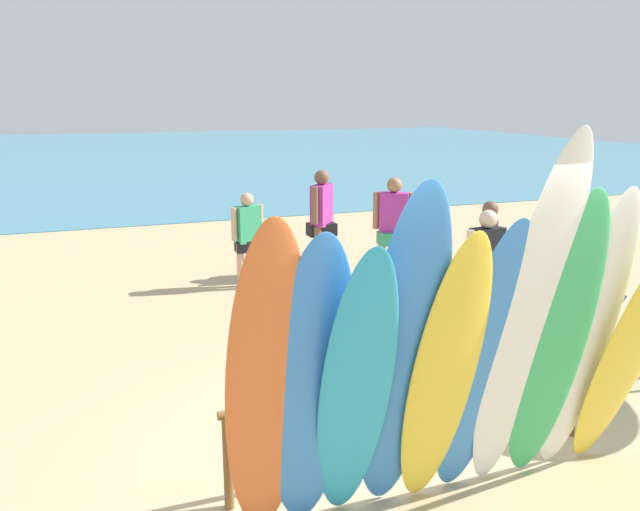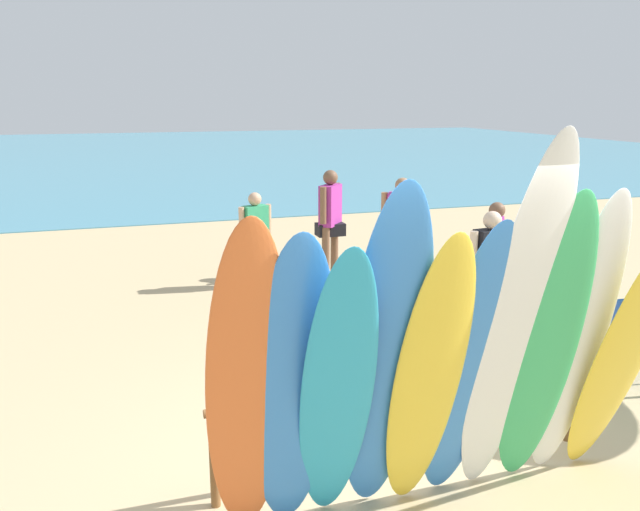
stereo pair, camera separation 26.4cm
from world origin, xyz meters
name	(u,v)px [view 1 (the left image)]	position (x,y,z in m)	size (l,w,h in m)	color
ground	(176,203)	(0.00, 14.00, 0.00)	(60.00, 60.00, 0.00)	tan
ocean_water	(130,153)	(0.00, 30.97, 0.01)	(60.00, 40.00, 0.02)	teal
surfboard_rack	(419,399)	(0.00, 0.00, 0.60)	(3.16, 0.07, 0.77)	brown
surfboard_orange_0	(267,389)	(-1.36, -0.52, 1.14)	(0.53, 0.08, 2.31)	orange
surfboard_blue_1	(312,390)	(-1.07, -0.52, 1.08)	(0.55, 0.07, 2.20)	#337AD1
surfboard_teal_2	(356,394)	(-0.80, -0.60, 1.05)	(0.48, 0.06, 2.20)	#289EC6
surfboard_blue_3	(402,360)	(-0.47, -0.59, 1.23)	(0.55, 0.07, 2.53)	#337AD1
surfboard_yellow_4	(444,377)	(-0.16, -0.60, 1.07)	(0.52, 0.08, 2.19)	yellow
surfboard_blue_5	(482,365)	(0.16, -0.57, 1.09)	(0.57, 0.07, 2.24)	#337AD1
surfboard_white_6	(527,325)	(0.45, -0.64, 1.37)	(0.55, 0.06, 2.81)	white
surfboard_green_7	(555,344)	(0.76, -0.58, 1.17)	(0.53, 0.08, 2.40)	#38B266
surfboard_white_8	(586,338)	(1.05, -0.56, 1.17)	(0.48, 0.08, 2.39)	white
surfboard_yellow_9	(628,352)	(1.39, -0.64, 1.04)	(0.53, 0.06, 2.17)	yellow
beachgoer_photographing	(322,215)	(1.26, 5.66, 1.01)	(0.48, 0.51, 1.75)	brown
beachgoer_strolling	(485,265)	(2.14, 2.31, 0.92)	(0.60, 0.26, 1.59)	beige
beachgoer_by_water	(393,224)	(2.12, 4.76, 0.98)	(0.56, 0.41, 1.70)	#9E704C
beachgoer_near_rack	(488,250)	(2.69, 3.06, 0.90)	(0.40, 0.51, 1.55)	brown
beachgoer_midbeach	(248,234)	(-0.04, 5.39, 0.85)	(0.54, 0.30, 1.48)	tan
beach_chair_red	(573,295)	(3.43, 2.23, 0.42)	(0.55, 0.77, 0.80)	#B7B7BC
beach_chair_blue	(604,330)	(2.87, 1.09, 0.42)	(0.59, 0.80, 0.79)	#B7B7BC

